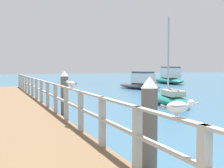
% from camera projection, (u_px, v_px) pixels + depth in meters
% --- Properties ---
extents(pier_deck, '(2.85, 24.82, 0.48)m').
position_uv_depth(pier_deck, '(11.00, 112.00, 11.92)').
color(pier_deck, brown).
rests_on(pier_deck, ground_plane).
extents(pier_railing, '(0.12, 23.34, 1.03)m').
position_uv_depth(pier_railing, '(44.00, 90.00, 12.39)').
color(pier_railing, '#B2ADA3').
rests_on(pier_railing, pier_deck).
extents(dock_piling_near, '(0.29, 0.29, 1.96)m').
position_uv_depth(dock_piling_near, '(149.00, 133.00, 4.97)').
color(dock_piling_near, '#6B6056').
rests_on(dock_piling_near, ground_plane).
extents(dock_piling_far, '(0.29, 0.29, 1.96)m').
position_uv_depth(dock_piling_far, '(65.00, 97.00, 10.61)').
color(dock_piling_far, '#6B6056').
rests_on(dock_piling_far, ground_plane).
extents(seagull_foreground, '(0.47, 0.23, 0.21)m').
position_uv_depth(seagull_foreground, '(178.00, 106.00, 3.55)').
color(seagull_foreground, white).
rests_on(seagull_foreground, pier_railing).
extents(seagull_background, '(0.25, 0.45, 0.21)m').
position_uv_depth(seagull_background, '(71.00, 84.00, 8.20)').
color(seagull_background, white).
rests_on(seagull_background, pier_railing).
extents(boat_0, '(3.81, 8.05, 2.08)m').
position_uv_depth(boat_0, '(168.00, 78.00, 35.96)').
color(boat_0, '#197266').
rests_on(boat_0, ground_plane).
extents(boat_1, '(3.07, 5.52, 1.64)m').
position_uv_depth(boat_1, '(140.00, 83.00, 27.08)').
color(boat_1, '#4C4C51').
rests_on(boat_1, ground_plane).
extents(boat_2, '(2.32, 4.51, 4.85)m').
position_uv_depth(boat_2, '(170.00, 99.00, 15.97)').
color(boat_2, '#197266').
rests_on(boat_2, ground_plane).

